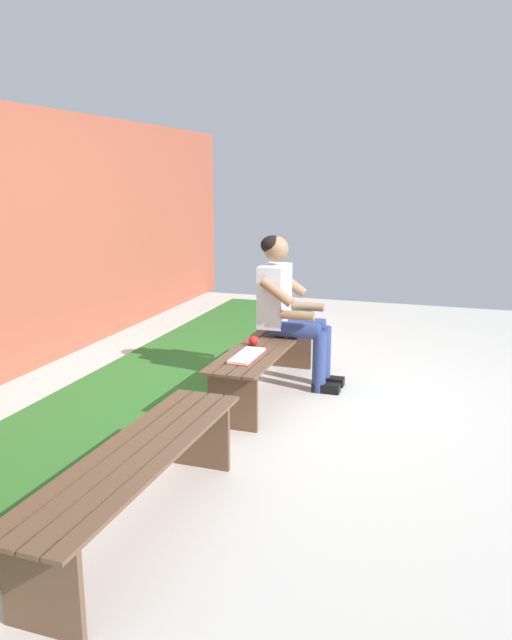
{
  "coord_description": "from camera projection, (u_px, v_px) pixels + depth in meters",
  "views": [
    {
      "loc": [
        4.47,
        1.38,
        1.69
      ],
      "look_at": [
        0.72,
        0.15,
        0.77
      ],
      "focal_mm": 34.99,
      "sensor_mm": 36.0,
      "label": 1
    }
  ],
  "objects": [
    {
      "name": "book_open",
      "position": [
        247.0,
        356.0,
        4.45
      ],
      "size": [
        0.41,
        0.16,
        0.02
      ],
      "rotation": [
        0.0,
        0.0,
        -0.01
      ],
      "color": "white",
      "rests_on": "bench_near"
    },
    {
      "name": "bench_far",
      "position": [
        138.0,
        470.0,
        2.96
      ],
      "size": [
        1.71,
        0.41,
        0.42
      ],
      "rotation": [
        0.0,
        0.0,
        -0.01
      ],
      "color": "brown",
      "rests_on": "ground"
    },
    {
      "name": "bench_near",
      "position": [
        267.0,
        355.0,
        4.87
      ],
      "size": [
        1.73,
        0.41,
        0.42
      ],
      "rotation": [
        0.0,
        0.0,
        -0.01
      ],
      "color": "brown",
      "rests_on": "ground"
    },
    {
      "name": "person_seated",
      "position": [
        289.0,
        305.0,
        5.02
      ],
      "size": [
        0.5,
        0.69,
        1.23
      ],
      "color": "silver",
      "rests_on": "ground"
    },
    {
      "name": "grass_strip",
      "position": [
        89.0,
        426.0,
        4.28
      ],
      "size": [
        9.0,
        1.22,
        0.03
      ],
      "primitive_type": "cube",
      "color": "#2D6B28",
      "rests_on": "ground"
    },
    {
      "name": "ground_plane",
      "position": [
        376.0,
        472.0,
        3.69
      ],
      "size": [
        10.0,
        7.0,
        0.04
      ],
      "primitive_type": "cube",
      "color": "beige"
    },
    {
      "name": "apple",
      "position": [
        253.0,
        341.0,
        4.75
      ],
      "size": [
        0.07,
        0.07,
        0.07
      ],
      "primitive_type": "sphere",
      "color": "red",
      "rests_on": "bench_near"
    }
  ]
}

